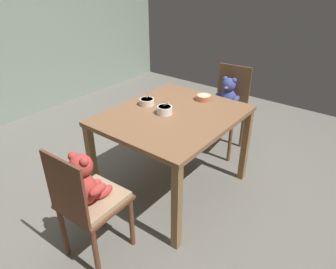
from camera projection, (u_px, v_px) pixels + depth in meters
ground_plane at (172, 189)px, 2.89m from camera, size 5.20×5.20×0.04m
wall_rear at (1, 14)px, 3.62m from camera, size 5.20×0.08×2.64m
dining_table at (173, 123)px, 2.56m from camera, size 1.14×0.96×0.76m
teddy_chair_near_left at (87, 192)px, 1.96m from camera, size 0.41×0.40×0.88m
teddy_chair_near_right at (227, 103)px, 3.26m from camera, size 0.45×0.43×0.91m
porridge_bowl_terracotta_near_right at (204, 97)px, 2.76m from camera, size 0.14×0.14×0.05m
porridge_bowl_cream_far_center at (147, 102)px, 2.66m from camera, size 0.13×0.13×0.12m
porridge_bowl_white_center at (165, 110)px, 2.50m from camera, size 0.13×0.13×0.13m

